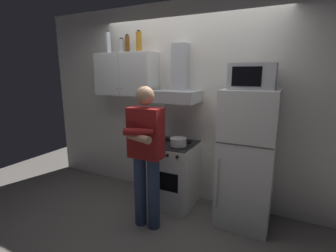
% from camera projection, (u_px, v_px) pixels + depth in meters
% --- Properties ---
extents(ground_plane, '(7.00, 7.00, 0.00)m').
position_uv_depth(ground_plane, '(168.00, 212.00, 3.22)').
color(ground_plane, slate).
extents(back_wall_tiled, '(4.80, 0.10, 2.70)m').
position_uv_depth(back_wall_tiled, '(187.00, 104.00, 3.46)').
color(back_wall_tiled, silver).
rests_on(back_wall_tiled, ground_plane).
extents(upper_cabinet, '(0.90, 0.37, 0.60)m').
position_uv_depth(upper_cabinet, '(126.00, 75.00, 3.54)').
color(upper_cabinet, silver).
extents(stove_oven, '(0.60, 0.62, 0.87)m').
position_uv_depth(stove_oven, '(173.00, 174.00, 3.37)').
color(stove_oven, white).
rests_on(stove_oven, ground_plane).
extents(range_hood, '(0.60, 0.44, 0.75)m').
position_uv_depth(range_hood, '(177.00, 87.00, 3.23)').
color(range_hood, '#B7BABF').
extents(refrigerator, '(0.60, 0.62, 1.60)m').
position_uv_depth(refrigerator, '(247.00, 159.00, 2.88)').
color(refrigerator, white).
rests_on(refrigerator, ground_plane).
extents(microwave, '(0.48, 0.37, 0.28)m').
position_uv_depth(microwave, '(253.00, 76.00, 2.69)').
color(microwave, '#B7BABF').
rests_on(microwave, refrigerator).
extents(person_standing, '(0.38, 0.33, 1.64)m').
position_uv_depth(person_standing, '(146.00, 153.00, 2.76)').
color(person_standing, navy).
rests_on(person_standing, ground_plane).
extents(cooking_pot, '(0.31, 0.21, 0.10)m').
position_uv_depth(cooking_pot, '(178.00, 142.00, 3.10)').
color(cooking_pot, '#B7BABF').
rests_on(cooking_pot, stove_oven).
extents(bottle_liquor_amber, '(0.08, 0.08, 0.29)m').
position_uv_depth(bottle_liquor_amber, '(139.00, 42.00, 3.36)').
color(bottle_liquor_amber, '#B7721E').
rests_on(bottle_liquor_amber, upper_cabinet).
extents(bottle_canister_steel, '(0.09, 0.09, 0.21)m').
position_uv_depth(bottle_canister_steel, '(122.00, 46.00, 3.52)').
color(bottle_canister_steel, '#B2B5BA').
rests_on(bottle_canister_steel, upper_cabinet).
extents(bottle_vodka_clear, '(0.07, 0.07, 0.31)m').
position_uv_depth(bottle_vodka_clear, '(108.00, 43.00, 3.54)').
color(bottle_vodka_clear, silver).
rests_on(bottle_vodka_clear, upper_cabinet).
extents(bottle_beer_brown, '(0.06, 0.06, 0.25)m').
position_uv_depth(bottle_beer_brown, '(127.00, 44.00, 3.47)').
color(bottle_beer_brown, brown).
rests_on(bottle_beer_brown, upper_cabinet).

